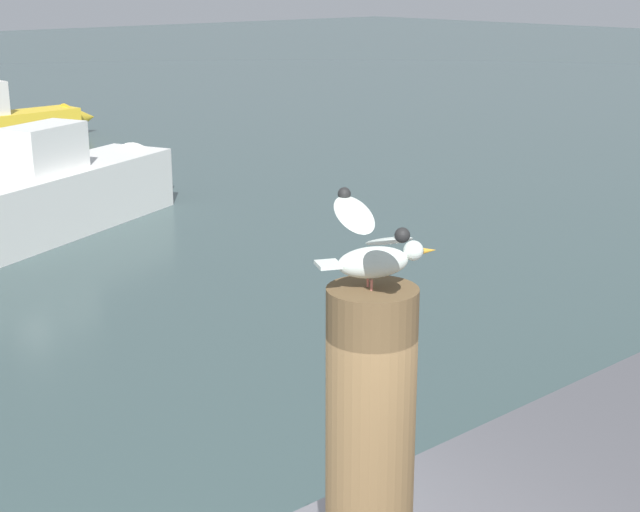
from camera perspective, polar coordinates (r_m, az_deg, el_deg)
The scene contains 4 objects.
mooring_post at distance 3.21m, azimuth 2.99°, elevation -11.12°, with size 0.29×0.29×1.08m, color brown.
seagull at distance 2.96m, azimuth 3.26°, elevation 0.45°, with size 0.38×0.56×0.27m.
boat_white at distance 14.74m, azimuth -14.19°, elevation 3.90°, with size 4.89×2.88×1.58m.
boat_yellow at distance 22.48m, azimuth -17.66°, elevation 7.66°, with size 3.84×1.03×4.45m.
Camera 1 is at (-1.30, -2.57, 3.60)m, focal length 53.89 mm.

